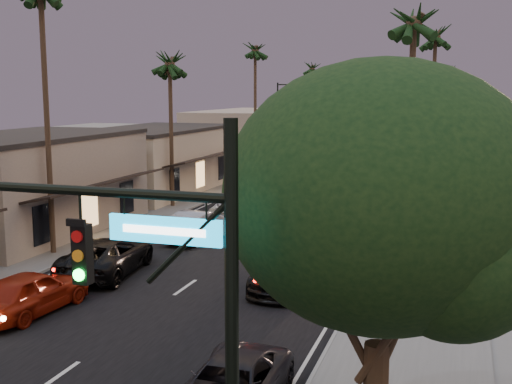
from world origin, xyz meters
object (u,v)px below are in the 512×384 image
Objects in this scene: streetlight_right at (409,129)px; oncoming_pickup at (107,256)px; oncoming_silver at (199,225)px; palm_lc at (170,57)px; traffic_signal at (121,285)px; palm_rc at (444,68)px; palm_far at (312,65)px; oncoming_red at (31,292)px; streetlight_left at (280,119)px; corner_tree at (385,207)px; arch at (366,114)px; palm_rb at (436,31)px; palm_ld at (255,46)px; palm_ra at (414,13)px; curbside_black at (290,269)px.

oncoming_pickup is at bearing -113.81° from streetlight_right.
palm_lc is at bearing -48.86° from oncoming_silver.
traffic_signal is 0.70× the size of palm_rc.
oncoming_pickup is (4.41, -16.18, -9.64)m from palm_lc.
palm_far reaches higher than oncoming_red.
corner_tree is at bearing -72.03° from streetlight_left.
traffic_signal is 75.58m from palm_far.
streetlight_left is at bearing -158.86° from palm_rc.
streetlight_right reaches higher than corner_tree.
oncoming_silver is (4.07, -30.77, -4.49)m from streetlight_left.
corner_tree is 0.72× the size of palm_lc.
palm_rb is (8.60, -26.00, 6.88)m from arch.
palm_ld reaches higher than traffic_signal.
corner_tree is 63.26m from arch.
arch is 2.54× the size of oncoming_pickup.
palm_lc reaches higher than streetlight_left.
streetlight_right is 27.88m from oncoming_pickup.
palm_far is at bearing -93.12° from oncoming_pickup.
palm_rb reaches higher than oncoming_silver.
palm_ra is 1.00× the size of palm_far.
palm_ra is 2.59× the size of oncoming_silver.
curbside_black is (-2.72, -24.63, -4.51)m from streetlight_right.
streetlight_left is at bearing -86.05° from palm_far.
arch is 1.07× the size of palm_rb.
palm_lc reaches higher than arch.
palm_ld is at bearing 105.65° from traffic_signal.
palm_ra is at bearing 172.14° from oncoming_silver.
streetlight_left is at bearing 107.97° from corner_tree.
palm_far is 59.92m from curbside_black.
palm_rc reaches higher than corner_tree.
palm_ld is (-8.60, -15.00, 6.88)m from arch.
oncoming_silver is (5.75, -8.77, -9.63)m from palm_lc.
oncoming_pickup is at bearing -74.74° from palm_lc.
oncoming_silver is at bearing 110.18° from traffic_signal.
oncoming_red is at bearing 153.18° from corner_tree.
palm_ld is 1.16× the size of palm_rc.
curbside_black is (-5.28, 12.92, -5.16)m from corner_tree.
palm_rc is at bearing 84.95° from streetlight_right.
palm_lc is 2.04× the size of oncoming_pickup.
palm_rc is 44.91m from curbside_black.
palm_rc is (15.52, 6.00, 5.14)m from streetlight_left.
corner_tree is at bearing -75.86° from palm_far.
palm_rb reaches higher than corner_tree.
palm_rb is at bearing 90.00° from palm_ra.
arch is at bearing -88.90° from oncoming_red.
curbside_black is at bearing -140.46° from palm_ra.
palm_rb is (17.20, -11.00, 0.00)m from palm_ld.
palm_rc is 2.51× the size of oncoming_red.
corner_tree is 1.47× the size of oncoming_pickup.
oncoming_red is at bearing 133.53° from traffic_signal.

